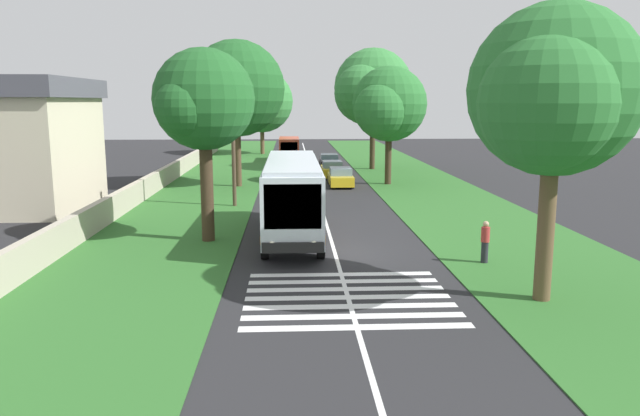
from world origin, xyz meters
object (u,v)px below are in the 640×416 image
coach_bus (292,193)px  trailing_car_2 (329,162)px  roadside_tree_left_0 (234,91)px  utility_pole (233,134)px  roadside_tree_left_1 (260,103)px  roadside_tree_left_2 (202,102)px  trailing_minibus_0 (289,147)px  roadside_tree_right_2 (387,106)px  trailing_car_0 (340,177)px  roadside_building (8,143)px  roadside_tree_right_1 (550,96)px  pedestrian (485,241)px  roadside_tree_right_0 (371,90)px  trailing_car_1 (332,170)px

coach_bus → trailing_car_2: 30.20m
roadside_tree_left_0 → utility_pole: size_ratio=1.27×
roadside_tree_left_1 → roadside_tree_left_2: size_ratio=1.17×
trailing_minibus_0 → roadside_tree_left_1: (9.15, 3.54, 4.70)m
roadside_tree_right_2 → trailing_car_0: bearing=102.9°
coach_bus → roadside_tree_left_0: 18.93m
utility_pole → roadside_building: utility_pole is taller
roadside_tree_left_1 → roadside_tree_right_1: roadside_tree_left_1 is taller
coach_bus → roadside_tree_right_2: (18.51, -7.35, 3.88)m
roadside_tree_left_0 → pedestrian: roadside_tree_left_0 is taller
coach_bus → trailing_minibus_0: coach_bus is taller
coach_bus → pedestrian: (-5.07, -7.66, -1.24)m
roadside_tree_left_0 → roadside_tree_right_0: (11.20, -11.67, 0.28)m
roadside_tree_left_1 → roadside_tree_right_2: bearing=-158.5°
roadside_tree_right_1 → trailing_car_1: bearing=7.7°
trailing_car_1 → trailing_minibus_0: size_ratio=0.72×
roadside_building → trailing_car_0: bearing=-67.1°
trailing_car_0 → roadside_building: (-8.74, 20.72, 3.29)m
coach_bus → trailing_car_0: bearing=-11.9°
trailing_car_2 → roadside_tree_right_0: (-0.99, -3.79, 6.80)m
trailing_car_0 → trailing_car_1: bearing=3.0°
roadside_tree_left_0 → roadside_tree_right_0: size_ratio=0.96×
trailing_car_2 → roadside_tree_left_2: (-30.50, 7.64, 5.70)m
trailing_minibus_0 → roadside_tree_right_0: bearing=-138.3°
roadside_tree_right_1 → roadside_building: 31.24m
roadside_tree_left_2 → pedestrian: (-4.51, -11.65, -5.46)m
trailing_car_0 → roadside_building: 22.73m
roadside_tree_left_0 → roadside_tree_left_2: size_ratio=1.25×
roadside_tree_right_1 → pedestrian: 7.38m
roadside_tree_left_1 → trailing_minibus_0: bearing=-158.8°
roadside_tree_left_1 → pedestrian: 53.27m
utility_pole → roadside_tree_left_1: bearing=0.3°
trailing_car_1 → trailing_minibus_0: (14.53, 3.69, 0.88)m
trailing_minibus_0 → roadside_tree_left_1: 10.88m
roadside_tree_left_2 → pedestrian: size_ratio=5.17×
trailing_car_0 → roadside_building: roadside_building is taller
coach_bus → trailing_minibus_0: (37.54, 0.23, -0.60)m
trailing_car_2 → coach_bus: bearing=173.1°
roadside_tree_left_0 → roadside_building: roadside_tree_left_0 is taller
trailing_car_0 → roadside_tree_right_1: 28.40m
roadside_tree_right_1 → pedestrian: size_ratio=5.55×
trailing_car_1 → utility_pole: utility_pole is taller
trailing_car_2 → roadside_tree_right_2: 13.16m
coach_bus → roadside_tree_right_1: 13.32m
trailing_car_2 → pedestrian: 35.24m
roadside_tree_right_0 → utility_pole: roadside_tree_right_0 is taller
roadside_tree_right_2 → trailing_car_1: bearing=40.8°
roadside_tree_right_0 → trailing_car_2: bearing=75.3°
pedestrian → roadside_tree_right_0: bearing=0.4°
roadside_tree_right_1 → roadside_building: (18.74, 24.86, -2.62)m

